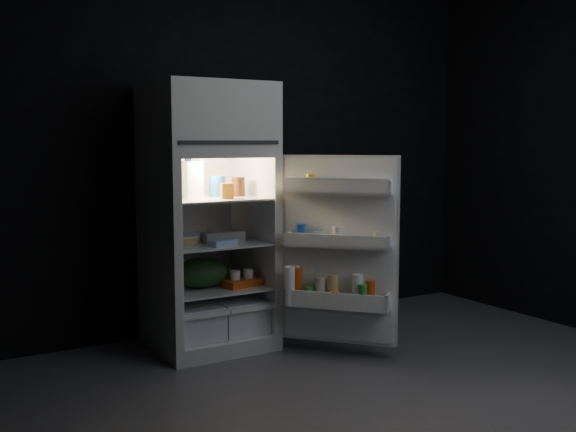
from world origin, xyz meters
TOP-DOWN VIEW (x-y plane):
  - floor at (0.00, 0.00)m, footprint 4.00×3.40m
  - wall_back at (0.00, 1.70)m, footprint 4.00×0.00m
  - wall_left at (-2.00, 0.00)m, footprint 0.00×3.40m
  - refrigerator at (-0.54, 1.32)m, footprint 0.76×0.71m
  - fridge_door at (0.08, 0.67)m, footprint 0.62×0.67m
  - milk_jug at (-0.66, 1.33)m, footprint 0.18×0.18m
  - mayo_jar at (-0.47, 1.29)m, footprint 0.12×0.12m
  - jam_jar at (-0.33, 1.25)m, footprint 0.11×0.11m
  - amber_bottle at (-0.76, 1.37)m, footprint 0.09×0.09m
  - small_carton at (-0.48, 1.12)m, footprint 0.09×0.07m
  - egg_carton at (-0.47, 1.21)m, footprint 0.28×0.11m
  - pie at (-0.69, 1.38)m, footprint 0.32×0.32m
  - flat_package at (-0.54, 1.07)m, footprint 0.20×0.14m
  - wrapped_pkg at (-0.40, 1.47)m, footprint 0.12×0.10m
  - produce_bag at (-0.61, 1.26)m, footprint 0.38×0.33m
  - yogurt_tray at (-0.35, 1.15)m, footprint 0.31×0.20m
  - small_can_red at (-0.37, 1.45)m, footprint 0.08×0.08m
  - small_can_silver at (-0.33, 1.42)m, footprint 0.08×0.08m

SIDE VIEW (x-z plane):
  - floor at x=0.00m, z-range 0.00..0.00m
  - yogurt_tray at x=-0.35m, z-range 0.43..0.48m
  - small_can_red at x=-0.37m, z-range 0.43..0.52m
  - small_can_silver at x=-0.33m, z-range 0.43..0.52m
  - produce_bag at x=-0.61m, z-range 0.43..0.62m
  - fridge_door at x=0.08m, z-range 0.07..1.29m
  - pie at x=-0.69m, z-range 0.73..0.77m
  - flat_package at x=-0.54m, z-range 0.73..0.77m
  - wrapped_pkg at x=-0.40m, z-range 0.73..0.78m
  - egg_carton at x=-0.47m, z-range 0.73..0.80m
  - refrigerator at x=-0.54m, z-range 0.07..1.85m
  - small_carton at x=-0.48m, z-range 1.03..1.13m
  - jam_jar at x=-0.33m, z-range 1.03..1.16m
  - mayo_jar at x=-0.47m, z-range 1.03..1.17m
  - amber_bottle at x=-0.76m, z-range 1.03..1.25m
  - milk_jug at x=-0.66m, z-range 1.03..1.27m
  - wall_back at x=0.00m, z-range 0.00..2.70m
  - wall_left at x=-2.00m, z-range 0.00..2.70m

